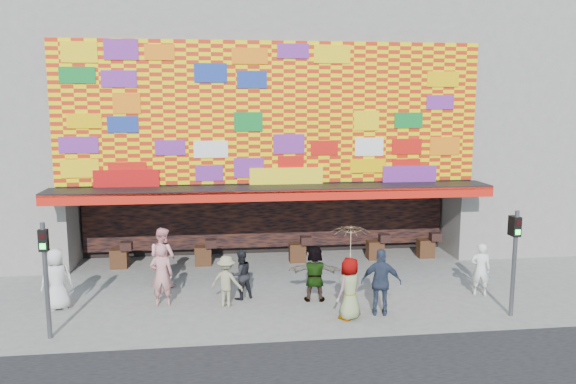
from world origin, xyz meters
name	(u,v)px	position (x,y,z in m)	size (l,w,h in m)	color
ground	(285,306)	(0.00, 0.00, 0.00)	(90.00, 90.00, 0.00)	slate
shop_building	(262,119)	(0.00, 8.18, 5.23)	(15.20, 9.40, 10.00)	gray
neighbor_right	(554,101)	(13.00, 8.00, 6.00)	(11.00, 8.00, 12.00)	gray
signal_left	(45,267)	(-6.20, -1.50, 1.86)	(0.22, 0.20, 3.00)	#59595B
signal_right	(515,251)	(6.20, -1.50, 1.86)	(0.22, 0.20, 3.00)	#59595B
ped_a	(57,279)	(-6.55, 0.58, 0.90)	(0.88, 0.57, 1.80)	silver
ped_b	(162,275)	(-3.59, 0.54, 0.92)	(0.67, 0.44, 1.84)	tan
ped_c	(241,275)	(-1.27, 0.81, 0.76)	(0.74, 0.58, 1.52)	black
ped_d	(227,281)	(-1.70, 0.22, 0.76)	(0.98, 0.56, 1.51)	gray
ped_e	(381,282)	(2.58, -0.99, 0.95)	(1.12, 0.46, 1.90)	#2C374D
ped_f	(315,273)	(0.93, 0.38, 0.85)	(1.58, 0.50, 1.70)	gray
ped_g	(350,289)	(1.64, -1.17, 0.87)	(0.85, 0.55, 1.74)	gray
ped_h	(481,269)	(6.10, 0.24, 0.82)	(0.60, 0.39, 1.65)	silver
ped_i	(163,257)	(-3.73, 2.37, 0.97)	(0.94, 0.73, 1.93)	pink
parasol	(351,242)	(1.64, -1.17, 2.17)	(1.37, 1.38, 1.89)	beige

